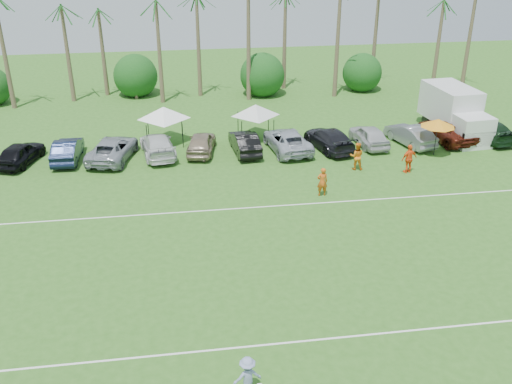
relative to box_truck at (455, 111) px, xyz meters
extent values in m
plane|color=#2F611D|center=(-19.14, -24.35, -1.94)|extent=(120.00, 120.00, 0.00)
cube|color=white|center=(-19.14, -22.35, -1.94)|extent=(80.00, 0.10, 0.01)
cube|color=white|center=(-19.14, -10.35, -1.94)|extent=(80.00, 0.10, 0.01)
cone|color=brown|center=(-36.14, 13.65, 2.56)|extent=(0.44, 0.44, 9.00)
cone|color=brown|center=(-31.14, 13.65, 3.06)|extent=(0.44, 0.44, 10.00)
cone|color=brown|center=(-27.14, 13.65, 3.56)|extent=(0.44, 0.44, 11.00)
cone|color=brown|center=(-23.14, 13.65, 2.06)|extent=(0.44, 0.44, 8.00)
cone|color=brown|center=(-19.14, 13.65, 2.56)|extent=(0.44, 0.44, 9.00)
cone|color=brown|center=(-15.14, 13.65, 3.06)|extent=(0.44, 0.44, 10.00)
cone|color=brown|center=(-11.14, 13.65, 3.56)|extent=(0.44, 0.44, 11.00)
cone|color=brown|center=(-6.14, 13.65, 2.06)|extent=(0.44, 0.44, 8.00)
cone|color=brown|center=(-1.14, 13.65, 2.56)|extent=(0.44, 0.44, 9.00)
cone|color=brown|center=(3.86, 13.65, 3.06)|extent=(0.44, 0.44, 10.00)
cone|color=brown|center=(7.86, 13.65, 3.56)|extent=(0.44, 0.44, 11.00)
cylinder|color=brown|center=(-25.14, 14.65, -1.24)|extent=(0.30, 0.30, 1.40)
sphere|color=#134317|center=(-25.14, 14.65, -0.14)|extent=(4.00, 4.00, 4.00)
cylinder|color=brown|center=(-13.14, 14.65, -1.24)|extent=(0.30, 0.30, 1.40)
sphere|color=#134317|center=(-13.14, 14.65, -0.14)|extent=(4.00, 4.00, 4.00)
cylinder|color=brown|center=(-3.14, 14.65, -1.24)|extent=(0.30, 0.30, 1.40)
sphere|color=#134317|center=(-3.14, 14.65, -0.14)|extent=(4.00, 4.00, 4.00)
imported|color=#CC5616|center=(-12.96, -9.32, -1.02)|extent=(0.68, 0.45, 1.84)
imported|color=orange|center=(-9.65, -5.68, -0.98)|extent=(1.08, 0.93, 1.92)
imported|color=#FE5D1C|center=(-6.36, -6.71, -0.95)|extent=(1.25, 0.77, 1.98)
cube|color=silver|center=(-0.07, 0.88, 0.31)|extent=(3.16, 5.27, 2.75)
cube|color=silver|center=(0.22, -2.63, -0.79)|extent=(2.68, 2.18, 2.31)
cube|color=black|center=(0.28, -3.45, -1.12)|extent=(2.55, 0.54, 1.10)
cube|color=#E5590C|center=(1.31, 0.99, -0.18)|extent=(0.17, 1.76, 0.99)
cylinder|color=black|center=(-0.90, -2.50, -1.45)|extent=(0.41, 1.01, 0.99)
cylinder|color=black|center=(1.29, -2.32, -1.45)|extent=(0.41, 1.01, 0.99)
cylinder|color=black|center=(-1.28, 2.11, -1.45)|extent=(0.41, 1.01, 0.99)
cylinder|color=black|center=(0.91, 2.29, -1.45)|extent=(0.41, 1.01, 0.99)
cylinder|color=black|center=(-23.75, 0.15, -1.01)|extent=(0.06, 0.06, 1.87)
cylinder|color=black|center=(-21.15, 0.15, -1.01)|extent=(0.06, 0.06, 1.87)
cylinder|color=black|center=(-23.75, 2.75, -1.01)|extent=(0.06, 0.06, 1.87)
cylinder|color=black|center=(-21.15, 2.75, -1.01)|extent=(0.06, 0.06, 1.87)
pyramid|color=white|center=(-22.45, 1.45, 0.86)|extent=(4.03, 4.03, 0.93)
cylinder|color=black|center=(-16.73, 0.34, -1.06)|extent=(0.06, 0.06, 1.76)
cylinder|color=black|center=(-14.28, 0.34, -1.06)|extent=(0.06, 0.06, 1.76)
cylinder|color=black|center=(-16.73, 2.78, -1.06)|extent=(0.06, 0.06, 1.76)
cylinder|color=black|center=(-14.28, 2.78, -1.06)|extent=(0.06, 0.06, 1.76)
pyramid|color=silver|center=(-15.50, 1.56, 0.70)|extent=(3.81, 3.81, 0.88)
cylinder|color=black|center=(-3.32, -4.02, -0.72)|extent=(0.05, 0.05, 2.45)
cone|color=orange|center=(-3.32, -4.02, 0.51)|extent=(2.45, 2.45, 0.56)
imported|color=#8591BC|center=(-19.61, -24.80, -1.14)|extent=(1.13, 0.77, 1.60)
imported|color=black|center=(-32.38, -1.34, -1.17)|extent=(3.01, 4.84, 1.54)
imported|color=#0F1932|center=(-29.25, -1.18, -1.17)|extent=(1.71, 4.69, 1.54)
imported|color=#9297A0|center=(-26.12, -1.43, -1.17)|extent=(3.76, 5.97, 1.54)
imported|color=silver|center=(-22.99, -1.14, -1.17)|extent=(2.94, 5.56, 1.54)
imported|color=gray|center=(-19.86, -1.10, -1.17)|extent=(2.61, 4.77, 1.54)
imported|color=black|center=(-16.73, -1.48, -1.17)|extent=(2.02, 4.79, 1.54)
imported|color=#ADB2BC|center=(-13.60, -1.55, -1.17)|extent=(3.19, 5.79, 1.54)
imported|color=black|center=(-10.47, -1.62, -1.17)|extent=(3.25, 5.64, 1.54)
imported|color=silver|center=(-7.34, -1.39, -1.17)|extent=(2.19, 4.65, 1.54)
imported|color=gray|center=(-4.21, -1.65, -1.17)|extent=(2.75, 4.92, 1.54)
imported|color=#561B10|center=(-1.08, -1.15, -1.17)|extent=(3.40, 5.87, 1.54)
imported|color=black|center=(2.04, -1.43, -1.17)|extent=(2.79, 5.52, 1.54)
camera|label=1|loc=(-21.52, -39.99, 13.42)|focal=40.00mm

